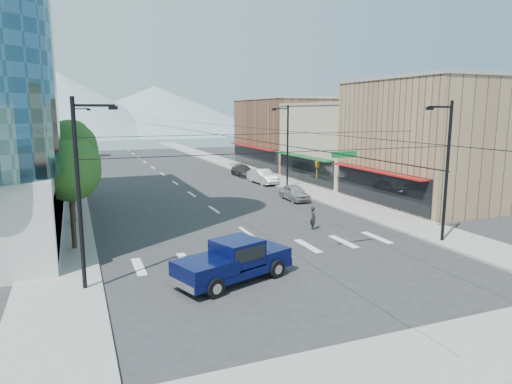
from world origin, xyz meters
TOP-DOWN VIEW (x-y plane):
  - ground at (0.00, 0.00)m, footprint 160.00×160.00m
  - sidewalk_left at (-12.00, 40.00)m, footprint 4.00×120.00m
  - sidewalk_right at (12.00, 40.00)m, footprint 4.00×120.00m
  - sidewalk_cross at (0.00, -12.00)m, footprint 28.00×4.00m
  - shop_near at (20.00, 10.00)m, footprint 12.00×14.00m
  - shop_mid at (20.00, 24.00)m, footprint 12.00×14.00m
  - shop_far at (20.00, 40.00)m, footprint 12.00×18.00m
  - clock_tower at (-16.50, 62.00)m, footprint 4.80×4.80m
  - mountain_left at (-15.00, 150.00)m, footprint 80.00×80.00m
  - mountain_right at (20.00, 160.00)m, footprint 90.00×90.00m
  - tree_near at (-11.07, 6.10)m, footprint 3.65×3.64m
  - tree_midnear at (-11.07, 13.10)m, footprint 4.09×4.09m
  - tree_midfar at (-11.07, 20.10)m, footprint 3.65×3.64m
  - tree_far at (-11.07, 27.10)m, footprint 4.09×4.09m
  - signal_rig at (0.19, -1.00)m, footprint 21.80×0.20m
  - lamp_pole_nw at (-10.67, 30.00)m, footprint 2.00×0.25m
  - lamp_pole_ne at (10.67, 22.00)m, footprint 2.00×0.25m
  - pickup_truck at (-3.90, -2.44)m, footprint 6.54×4.13m
  - pedestrian at (4.67, 5.00)m, footprint 0.52×0.68m
  - parked_car_near at (8.30, 15.23)m, footprint 1.82×4.35m
  - parked_car_mid at (9.40, 25.65)m, footprint 2.15×5.21m
  - parked_car_far at (9.40, 32.35)m, footprint 2.11×5.00m

SIDE VIEW (x-z plane):
  - ground at x=0.00m, z-range 0.00..0.00m
  - sidewalk_left at x=-12.00m, z-range 0.00..0.15m
  - sidewalk_right at x=12.00m, z-range 0.00..0.15m
  - sidewalk_cross at x=0.00m, z-range 0.00..0.15m
  - parked_car_far at x=9.40m, z-range 0.00..1.44m
  - parked_car_near at x=8.30m, z-range 0.00..1.47m
  - parked_car_mid at x=9.40m, z-range 0.00..1.68m
  - pedestrian at x=4.67m, z-range 0.00..1.69m
  - pickup_truck at x=-3.90m, z-range 0.04..2.14m
  - shop_mid at x=20.00m, z-range 0.00..9.00m
  - signal_rig at x=0.19m, z-range 0.14..9.14m
  - lamp_pole_nw at x=-10.67m, z-range 0.44..9.44m
  - lamp_pole_ne at x=10.67m, z-range 0.44..9.44m
  - tree_near at x=-11.07m, z-range 1.64..8.34m
  - tree_midfar at x=-11.07m, z-range 1.64..8.34m
  - shop_far at x=20.00m, z-range 0.00..10.00m
  - shop_near at x=20.00m, z-range 0.00..11.00m
  - tree_midnear at x=-11.07m, z-range 1.83..9.35m
  - tree_far at x=-11.07m, z-range 1.83..9.35m
  - mountain_right at x=20.00m, z-range 0.00..18.00m
  - clock_tower at x=-16.50m, z-range 0.44..20.84m
  - mountain_left at x=-15.00m, z-range 0.00..22.00m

